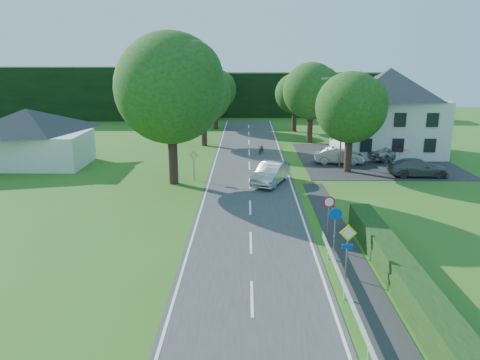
{
  "coord_description": "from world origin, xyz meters",
  "views": [
    {
      "loc": [
        -0.24,
        -11.57,
        9.89
      ],
      "look_at": [
        -0.66,
        16.97,
        2.2
      ],
      "focal_mm": 35.0,
      "sensor_mm": 36.0,
      "label": 1
    }
  ],
  "objects_px": {
    "motorcycle": "(261,149)",
    "parasol": "(399,158)",
    "parked_car_silver_b": "(389,152)",
    "parked_car_grey": "(418,168)",
    "streetlight": "(340,118)",
    "moving_car": "(271,173)",
    "parked_car_silver_a": "(339,156)"
  },
  "relations": [
    {
      "from": "motorcycle",
      "to": "parasol",
      "type": "height_order",
      "value": "parasol"
    },
    {
      "from": "moving_car",
      "to": "motorcycle",
      "type": "distance_m",
      "value": 11.46
    },
    {
      "from": "motorcycle",
      "to": "parked_car_grey",
      "type": "relative_size",
      "value": 0.37
    },
    {
      "from": "streetlight",
      "to": "parasol",
      "type": "bearing_deg",
      "value": -5.34
    },
    {
      "from": "streetlight",
      "to": "parked_car_silver_a",
      "type": "distance_m",
      "value": 3.82
    },
    {
      "from": "parked_car_silver_a",
      "to": "motorcycle",
      "type": "bearing_deg",
      "value": 62.54
    },
    {
      "from": "streetlight",
      "to": "moving_car",
      "type": "relative_size",
      "value": 1.59
    },
    {
      "from": "parked_car_silver_a",
      "to": "parked_car_grey",
      "type": "distance_m",
      "value": 7.3
    },
    {
      "from": "streetlight",
      "to": "parked_car_grey",
      "type": "xyz_separation_m",
      "value": [
        5.97,
        -3.5,
        -3.71
      ]
    },
    {
      "from": "moving_car",
      "to": "parasol",
      "type": "height_order",
      "value": "parasol"
    },
    {
      "from": "motorcycle",
      "to": "parasol",
      "type": "xyz_separation_m",
      "value": [
        12.18,
        -5.96,
        0.41
      ]
    },
    {
      "from": "parasol",
      "to": "parked_car_silver_b",
      "type": "bearing_deg",
      "value": 87.68
    },
    {
      "from": "streetlight",
      "to": "parked_car_silver_a",
      "type": "bearing_deg",
      "value": 77.4
    },
    {
      "from": "parked_car_grey",
      "to": "parasol",
      "type": "height_order",
      "value": "parasol"
    },
    {
      "from": "parked_car_grey",
      "to": "parasol",
      "type": "distance_m",
      "value": 3.07
    },
    {
      "from": "streetlight",
      "to": "motorcycle",
      "type": "bearing_deg",
      "value": 141.33
    },
    {
      "from": "streetlight",
      "to": "motorcycle",
      "type": "xyz_separation_m",
      "value": [
        -6.83,
        5.46,
        -3.94
      ]
    },
    {
      "from": "parked_car_silver_b",
      "to": "parasol",
      "type": "height_order",
      "value": "parasol"
    },
    {
      "from": "moving_car",
      "to": "streetlight",
      "type": "bearing_deg",
      "value": 64.25
    },
    {
      "from": "moving_car",
      "to": "parked_car_silver_a",
      "type": "bearing_deg",
      "value": 67.69
    },
    {
      "from": "parked_car_silver_a",
      "to": "parked_car_grey",
      "type": "relative_size",
      "value": 0.91
    },
    {
      "from": "streetlight",
      "to": "motorcycle",
      "type": "height_order",
      "value": "streetlight"
    },
    {
      "from": "moving_car",
      "to": "motorcycle",
      "type": "xyz_separation_m",
      "value": [
        -0.42,
        11.45,
        -0.35
      ]
    },
    {
      "from": "parked_car_silver_a",
      "to": "parked_car_silver_b",
      "type": "relative_size",
      "value": 0.86
    },
    {
      "from": "streetlight",
      "to": "parked_car_silver_a",
      "type": "height_order",
      "value": "streetlight"
    },
    {
      "from": "streetlight",
      "to": "parked_car_silver_b",
      "type": "relative_size",
      "value": 1.53
    },
    {
      "from": "parked_car_grey",
      "to": "parked_car_silver_b",
      "type": "distance_m",
      "value": 6.63
    },
    {
      "from": "parked_car_grey",
      "to": "parked_car_silver_b",
      "type": "bearing_deg",
      "value": 5.65
    },
    {
      "from": "parked_car_grey",
      "to": "parked_car_silver_b",
      "type": "xyz_separation_m",
      "value": [
        -0.47,
        6.61,
        0.01
      ]
    },
    {
      "from": "parked_car_silver_a",
      "to": "parked_car_silver_b",
      "type": "xyz_separation_m",
      "value": [
        5.27,
        2.11,
        -0.01
      ]
    },
    {
      "from": "parked_car_grey",
      "to": "parasol",
      "type": "xyz_separation_m",
      "value": [
        -0.62,
        3.0,
        0.17
      ]
    },
    {
      "from": "parked_car_silver_b",
      "to": "parked_car_grey",
      "type": "bearing_deg",
      "value": 150.96
    }
  ]
}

